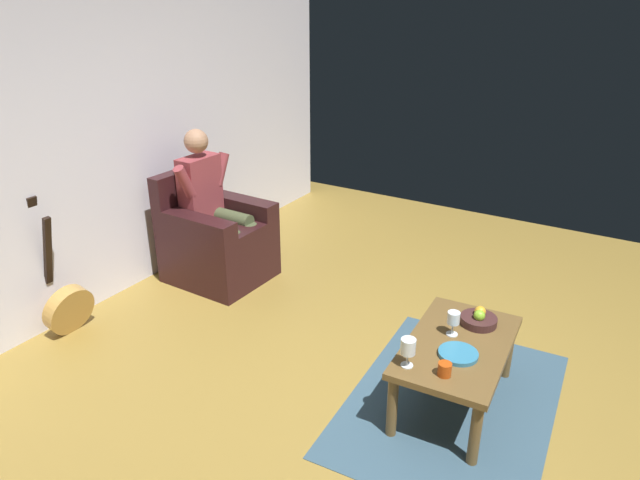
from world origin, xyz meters
name	(u,v)px	position (x,y,z in m)	size (l,w,h in m)	color
ground_plane	(425,408)	(0.00, 0.00, 0.00)	(6.87, 6.87, 0.00)	olive
wall_back	(86,128)	(0.00, -2.77, 1.39)	(6.12, 0.06, 2.78)	silver
rug	(451,402)	(-0.13, 0.12, 0.00)	(1.66, 1.16, 0.01)	#334E5F
armchair	(216,241)	(-0.70, -2.22, 0.34)	(0.73, 0.81, 0.94)	black
person_seated	(212,202)	(-0.70, -2.22, 0.69)	(0.62, 0.59, 1.29)	brown
coffee_table	(457,353)	(-0.13, 0.12, 0.37)	(0.99, 0.62, 0.43)	brown
guitar	(67,304)	(0.55, -2.56, 0.22)	(0.37, 0.32, 1.03)	#B68841
wine_glass_near	(408,348)	(0.23, -0.05, 0.55)	(0.08, 0.08, 0.17)	silver
wine_glass_far	(453,319)	(-0.20, 0.06, 0.54)	(0.07, 0.07, 0.15)	silver
fruit_bowl	(479,319)	(-0.40, 0.15, 0.47)	(0.22, 0.22, 0.11)	#3E2222
decorative_dish	(458,354)	(-0.01, 0.16, 0.44)	(0.22, 0.22, 0.02)	teal
candle_jar	(445,369)	(0.20, 0.15, 0.47)	(0.07, 0.07, 0.08)	#B24311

